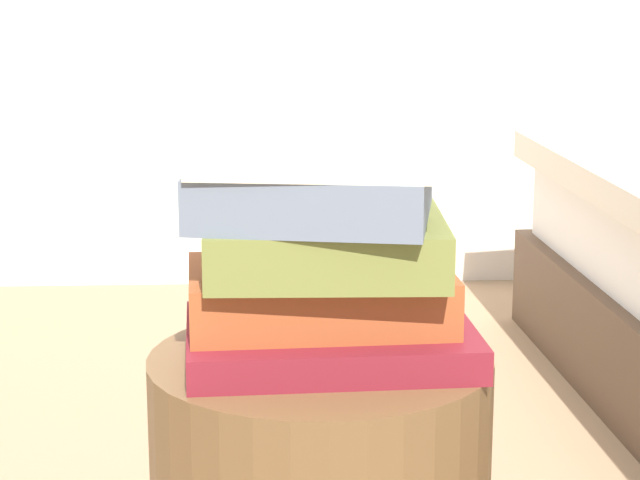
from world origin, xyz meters
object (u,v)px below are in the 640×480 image
Objects in this scene: book_rust at (322,295)px; book_cream at (317,142)px; book_maroon at (330,340)px; book_slate at (314,191)px; book_olive at (326,244)px.

book_cream is (-0.01, -0.02, 0.16)m from book_rust.
book_maroon is 1.10× the size of book_rust.
book_olive is at bearing -2.60° from book_slate.
book_cream is (0.00, -0.01, 0.05)m from book_slate.
book_olive is at bearing 41.44° from book_cream.
book_rust is 0.16m from book_cream.
book_rust is at bearing 57.64° from book_slate.
book_slate reaches higher than book_maroon.
book_olive reaches higher than book_rust.
book_olive is 1.04× the size of book_slate.
book_slate reaches higher than book_rust.
book_slate is (-0.01, -0.01, 0.11)m from book_rust.
book_olive is at bearing -76.32° from book_rust.
book_olive is (0.00, -0.01, 0.06)m from book_rust.
book_maroon is at bearing 44.23° from book_cream.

